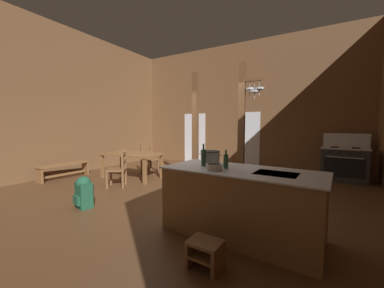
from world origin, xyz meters
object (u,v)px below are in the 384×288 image
Objects in this scene: stove_range at (344,164)px; dining_table at (132,156)px; kitchen_island at (240,202)px; step_stool at (205,252)px; backpack at (84,191)px; stockpot_on_counter at (210,157)px; bottle_short_on_counter at (226,161)px; mixing_bowl_on_counter at (214,167)px; bench_along_left_wall at (64,168)px; ladderback_chair_by_post at (149,159)px; bottle_tall_on_counter at (203,157)px; ladderback_chair_near_window at (119,169)px.

stove_range is 6.08m from dining_table.
kitchen_island reaches higher than dining_table.
backpack is at bearing 170.40° from step_stool.
bottle_short_on_counter is at bearing -34.61° from stockpot_on_counter.
step_stool is 1.50m from stockpot_on_counter.
backpack is at bearing -174.77° from mixing_bowl_on_counter.
ladderback_chair_by_post is at bearing 51.64° from bench_along_left_wall.
ladderback_chair_by_post is 4.73m from mixing_bowl_on_counter.
bottle_tall_on_counter is (-0.01, -0.22, 0.03)m from stockpot_on_counter.
dining_table is 4.08m from mixing_bowl_on_counter.
step_stool is 3.88m from ladderback_chair_near_window.
mixing_bowl_on_counter is at bearing 5.23° from backpack.
step_stool is 1.24m from bottle_short_on_counter.
ladderback_chair_by_post is 0.66× the size of bench_along_left_wall.
ladderback_chair_by_post reaches higher than step_stool.
ladderback_chair_by_post is 3.34m from backpack.
step_stool is at bearing -82.48° from bottle_short_on_counter.
bottle_tall_on_counter is at bearing -179.58° from kitchen_island.
mixing_bowl_on_counter reaches higher than backpack.
kitchen_island is 5.60m from bench_along_left_wall.
mixing_bowl_on_counter is (5.24, -0.96, 0.67)m from bench_along_left_wall.
step_stool is 0.39× the size of ladderback_chair_by_post.
mixing_bowl_on_counter is 0.35m from bottle_tall_on_counter.
ladderback_chair_near_window is at bearing -65.78° from dining_table.
kitchen_island is 9.74× the size of mixing_bowl_on_counter.
stockpot_on_counter is 0.50m from mixing_bowl_on_counter.
stockpot_on_counter is (2.91, -0.72, 0.59)m from ladderback_chair_near_window.
kitchen_island is at bearing -108.83° from stove_range.
bottle_tall_on_counter reaches higher than mixing_bowl_on_counter.
bottle_tall_on_counter reaches higher than bottle_short_on_counter.
ladderback_chair_by_post reaches higher than backpack.
stockpot_on_counter is at bearing 88.52° from bottle_tall_on_counter.
ladderback_chair_by_post is at bearing 144.11° from stockpot_on_counter.
stockpot_on_counter is (-0.48, 1.13, 0.86)m from step_stool.
bench_along_left_wall is 5.41× the size of bottle_short_on_counter.
stove_range is 5.06m from bottle_tall_on_counter.
kitchen_island is 2.33× the size of ladderback_chair_by_post.
bottle_tall_on_counter reaches higher than kitchen_island.
step_stool is at bearing -42.75° from ladderback_chair_by_post.
dining_table is at bearing 154.54° from stockpot_on_counter.
bottle_tall_on_counter is (2.30, 0.44, 0.75)m from backpack.
bench_along_left_wall is 5.45m from bottle_short_on_counter.
backpack is (2.66, -1.20, 0.01)m from bench_along_left_wall.
stockpot_on_counter is (2.31, 0.66, 0.72)m from backpack.
mixing_bowl_on_counter is at bearing -10.40° from bench_along_left_wall.
mixing_bowl_on_counter is at bearing -37.17° from bottle_tall_on_counter.
bottle_short_on_counter reaches higher than mixing_bowl_on_counter.
bottle_short_on_counter reaches higher than step_stool.
stockpot_on_counter is at bearing -25.46° from dining_table.
bench_along_left_wall is at bearing 163.00° from step_stool.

